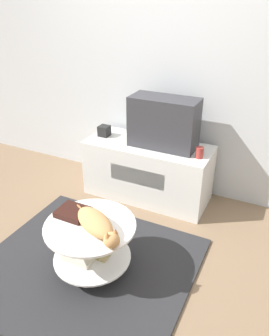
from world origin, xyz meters
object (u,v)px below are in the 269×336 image
object	(u,v)px
tv	(164,123)
dvd_box	(73,212)
cat	(97,224)
speaker	(104,131)

from	to	relation	value
tv	dvd_box	size ratio (longest dim) A/B	2.80
cat	speaker	bearing A→B (deg)	147.63
tv	dvd_box	bearing A→B (deg)	-102.39
speaker	dvd_box	bearing A→B (deg)	-70.81
cat	dvd_box	bearing A→B (deg)	-167.94
speaker	dvd_box	size ratio (longest dim) A/B	0.47
speaker	cat	xyz separation A→B (m)	(0.65, -1.21, -0.14)
tv	speaker	distance (m)	0.67
dvd_box	cat	xyz separation A→B (m)	(0.26, -0.08, 0.04)
tv	speaker	bearing A→B (deg)	-178.07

